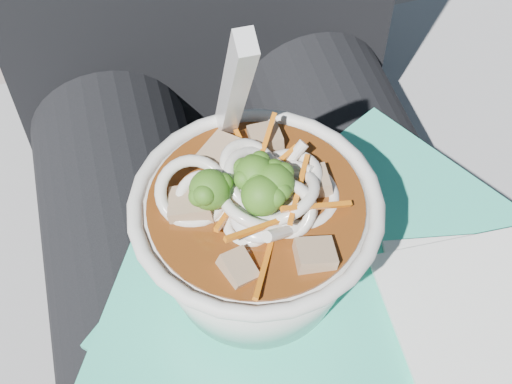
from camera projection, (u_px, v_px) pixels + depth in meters
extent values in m
cube|color=gray|center=(239.00, 327.00, 0.87)|extent=(1.02, 0.54, 0.47)
cylinder|color=black|center=(152.00, 353.00, 0.52)|extent=(0.14, 0.48, 0.14)
cylinder|color=black|center=(398.00, 293.00, 0.55)|extent=(0.14, 0.48, 0.14)
cube|color=#2DBD9B|center=(244.00, 319.00, 0.46)|extent=(0.21, 0.21, 0.00)
cube|color=#2DBD9B|center=(300.00, 340.00, 0.45)|extent=(0.16, 0.17, 0.00)
cube|color=#2DBD9B|center=(304.00, 372.00, 0.44)|extent=(0.24, 0.24, 0.00)
cube|color=#2DBD9B|center=(266.00, 326.00, 0.45)|extent=(0.18, 0.17, 0.00)
cube|color=#2DBD9B|center=(282.00, 281.00, 0.47)|extent=(0.16, 0.16, 0.00)
cube|color=#2DBD9B|center=(357.00, 342.00, 0.44)|extent=(0.20, 0.22, 0.00)
cube|color=#2DBD9B|center=(218.00, 299.00, 0.46)|extent=(0.14, 0.15, 0.00)
cube|color=#2DBD9B|center=(385.00, 253.00, 0.48)|extent=(0.26, 0.25, 0.00)
cube|color=#2DBD9B|center=(266.00, 371.00, 0.43)|extent=(0.28, 0.28, 0.00)
cube|color=silver|center=(498.00, 318.00, 0.44)|extent=(0.14, 0.14, 0.00)
cube|color=silver|center=(476.00, 312.00, 0.44)|extent=(0.11, 0.11, 0.00)
torus|color=silver|center=(256.00, 205.00, 0.40)|extent=(0.15, 0.15, 0.01)
cylinder|color=#4E240B|center=(256.00, 208.00, 0.40)|extent=(0.12, 0.12, 0.01)
torus|color=silver|center=(258.00, 181.00, 0.40)|extent=(0.06, 0.06, 0.03)
torus|color=silver|center=(285.00, 210.00, 0.39)|extent=(0.05, 0.04, 0.04)
torus|color=silver|center=(289.00, 175.00, 0.41)|extent=(0.04, 0.04, 0.01)
torus|color=silver|center=(287.00, 206.00, 0.40)|extent=(0.05, 0.05, 0.02)
torus|color=silver|center=(253.00, 180.00, 0.41)|extent=(0.06, 0.05, 0.04)
torus|color=silver|center=(249.00, 221.00, 0.39)|extent=(0.03, 0.03, 0.02)
torus|color=silver|center=(299.00, 195.00, 0.40)|extent=(0.06, 0.05, 0.02)
torus|color=silver|center=(192.00, 192.00, 0.40)|extent=(0.05, 0.05, 0.03)
torus|color=silver|center=(255.00, 205.00, 0.39)|extent=(0.06, 0.06, 0.04)
torus|color=silver|center=(283.00, 197.00, 0.40)|extent=(0.06, 0.06, 0.03)
torus|color=silver|center=(204.00, 199.00, 0.40)|extent=(0.05, 0.04, 0.03)
torus|color=silver|center=(248.00, 166.00, 0.40)|extent=(0.05, 0.05, 0.02)
torus|color=silver|center=(277.00, 185.00, 0.40)|extent=(0.06, 0.06, 0.01)
torus|color=silver|center=(260.00, 199.00, 0.40)|extent=(0.05, 0.04, 0.04)
cylinder|color=silver|center=(288.00, 164.00, 0.41)|extent=(0.03, 0.03, 0.01)
cylinder|color=silver|center=(288.00, 162.00, 0.41)|extent=(0.03, 0.02, 0.02)
cylinder|color=silver|center=(281.00, 233.00, 0.38)|extent=(0.03, 0.02, 0.02)
cylinder|color=silver|center=(273.00, 183.00, 0.40)|extent=(0.03, 0.03, 0.02)
cylinder|color=silver|center=(275.00, 162.00, 0.41)|extent=(0.01, 0.02, 0.02)
cylinder|color=olive|center=(274.00, 197.00, 0.40)|extent=(0.01, 0.01, 0.01)
sphere|color=#245513|center=(274.00, 184.00, 0.39)|extent=(0.02, 0.02, 0.02)
sphere|color=#245513|center=(281.00, 191.00, 0.38)|extent=(0.01, 0.01, 0.01)
sphere|color=#245513|center=(284.00, 172.00, 0.39)|extent=(0.01, 0.01, 0.01)
sphere|color=#245513|center=(274.00, 169.00, 0.39)|extent=(0.01, 0.01, 0.01)
sphere|color=#245513|center=(268.00, 173.00, 0.39)|extent=(0.01, 0.01, 0.01)
cylinder|color=olive|center=(255.00, 188.00, 0.40)|extent=(0.01, 0.01, 0.01)
sphere|color=#245513|center=(255.00, 175.00, 0.39)|extent=(0.02, 0.02, 0.02)
sphere|color=#245513|center=(244.00, 168.00, 0.39)|extent=(0.01, 0.01, 0.01)
sphere|color=#245513|center=(244.00, 179.00, 0.39)|extent=(0.01, 0.01, 0.01)
sphere|color=#245513|center=(252.00, 164.00, 0.39)|extent=(0.01, 0.01, 0.01)
sphere|color=#245513|center=(260.00, 161.00, 0.39)|extent=(0.01, 0.01, 0.01)
cylinder|color=olive|center=(211.00, 203.00, 0.39)|extent=(0.01, 0.01, 0.01)
sphere|color=#245513|center=(210.00, 190.00, 0.38)|extent=(0.02, 0.02, 0.02)
sphere|color=#245513|center=(223.00, 183.00, 0.39)|extent=(0.01, 0.01, 0.01)
sphere|color=#245513|center=(204.00, 195.00, 0.38)|extent=(0.01, 0.01, 0.01)
sphere|color=#245513|center=(199.00, 196.00, 0.38)|extent=(0.01, 0.01, 0.01)
sphere|color=#245513|center=(205.00, 195.00, 0.38)|extent=(0.01, 0.01, 0.01)
cylinder|color=olive|center=(262.00, 209.00, 0.39)|extent=(0.01, 0.01, 0.01)
sphere|color=#245513|center=(262.00, 196.00, 0.38)|extent=(0.02, 0.02, 0.02)
sphere|color=#245513|center=(257.00, 181.00, 0.38)|extent=(0.01, 0.01, 0.01)
sphere|color=#245513|center=(276.00, 191.00, 0.38)|extent=(0.01, 0.01, 0.01)
sphere|color=#245513|center=(275.00, 197.00, 0.38)|extent=(0.01, 0.01, 0.01)
sphere|color=#245513|center=(266.00, 184.00, 0.39)|extent=(0.01, 0.01, 0.01)
cube|color=orange|center=(262.00, 227.00, 0.38)|extent=(0.05, 0.02, 0.01)
cube|color=orange|center=(270.00, 170.00, 0.40)|extent=(0.04, 0.02, 0.01)
cube|color=orange|center=(317.00, 206.00, 0.39)|extent=(0.04, 0.01, 0.02)
cube|color=orange|center=(234.00, 204.00, 0.40)|extent=(0.03, 0.04, 0.01)
cube|color=orange|center=(256.00, 165.00, 0.40)|extent=(0.02, 0.04, 0.00)
cube|color=orange|center=(264.00, 148.00, 0.41)|extent=(0.03, 0.04, 0.01)
cube|color=orange|center=(246.00, 151.00, 0.41)|extent=(0.01, 0.04, 0.01)
cube|color=orange|center=(263.00, 270.00, 0.37)|extent=(0.02, 0.04, 0.01)
cube|color=orange|center=(299.00, 189.00, 0.39)|extent=(0.03, 0.05, 0.01)
cube|color=#906E51|center=(311.00, 185.00, 0.41)|extent=(0.02, 0.02, 0.02)
cube|color=#906E51|center=(265.00, 139.00, 0.43)|extent=(0.02, 0.02, 0.01)
cube|color=#906E51|center=(221.00, 155.00, 0.42)|extent=(0.03, 0.03, 0.02)
cube|color=#906E51|center=(192.00, 206.00, 0.40)|extent=(0.03, 0.03, 0.02)
cube|color=#906E51|center=(238.00, 270.00, 0.37)|extent=(0.02, 0.02, 0.02)
cube|color=#906E51|center=(315.00, 256.00, 0.38)|extent=(0.02, 0.02, 0.01)
ellipsoid|color=silver|center=(256.00, 214.00, 0.39)|extent=(0.03, 0.04, 0.01)
cube|color=silver|center=(234.00, 91.00, 0.38)|extent=(0.01, 0.07, 0.12)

